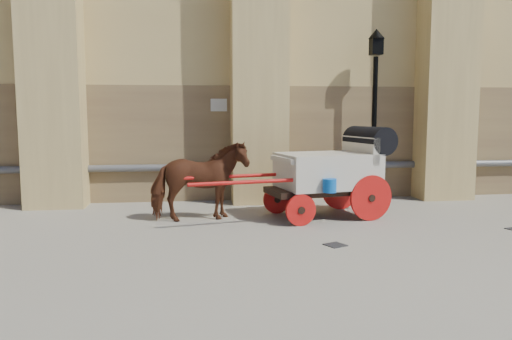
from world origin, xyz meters
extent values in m
plane|color=slate|center=(0.00, 0.00, 0.00)|extent=(90.00, 90.00, 0.00)
cube|color=olive|center=(2.00, 4.15, 1.50)|extent=(44.00, 0.35, 3.00)
cylinder|color=#59595B|center=(2.00, 3.88, 0.90)|extent=(42.00, 0.18, 0.18)
cube|color=beige|center=(-2.00, 3.97, 2.50)|extent=(0.42, 0.04, 0.32)
imported|color=#5D2D15|center=(-2.56, 1.54, 0.85)|extent=(2.13, 1.21, 1.70)
cube|color=black|center=(0.15, 1.60, 0.60)|extent=(2.56, 1.54, 0.13)
cube|color=beige|center=(0.26, 1.62, 1.03)|extent=(2.30, 1.74, 0.76)
cube|color=beige|center=(1.06, 1.78, 1.47)|extent=(0.43, 1.37, 0.60)
cube|color=beige|center=(-0.65, 1.44, 1.31)|extent=(0.61, 1.25, 0.11)
cylinder|color=black|center=(1.27, 1.83, 1.69)|extent=(0.87, 1.45, 0.61)
cylinder|color=red|center=(1.08, 1.10, 0.49)|extent=(0.97, 0.26, 0.98)
cylinder|color=red|center=(0.82, 2.42, 0.49)|extent=(0.97, 0.26, 0.98)
cylinder|color=red|center=(-0.52, 0.78, 0.33)|extent=(0.65, 0.19, 0.65)
cylinder|color=red|center=(-0.78, 2.10, 0.33)|extent=(0.65, 0.19, 0.65)
cylinder|color=red|center=(-1.51, 0.76, 0.93)|extent=(2.58, 0.59, 0.08)
cylinder|color=red|center=(-1.71, 1.72, 0.93)|extent=(2.58, 0.59, 0.08)
cylinder|color=blue|center=(0.09, 0.81, 0.82)|extent=(0.28, 0.28, 0.28)
cylinder|color=black|center=(1.98, 3.43, 1.86)|extent=(0.12, 0.12, 3.72)
cone|color=black|center=(1.98, 3.43, 0.19)|extent=(0.37, 0.37, 0.37)
cube|color=black|center=(1.98, 3.43, 3.98)|extent=(0.29, 0.29, 0.43)
cone|color=black|center=(1.98, 3.43, 4.29)|extent=(0.41, 0.41, 0.25)
cube|color=black|center=(-0.24, -0.79, 0.01)|extent=(0.42, 0.42, 0.01)
camera|label=1|loc=(-2.68, -9.02, 2.29)|focal=35.00mm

